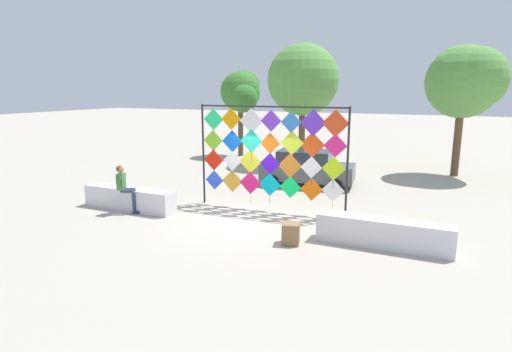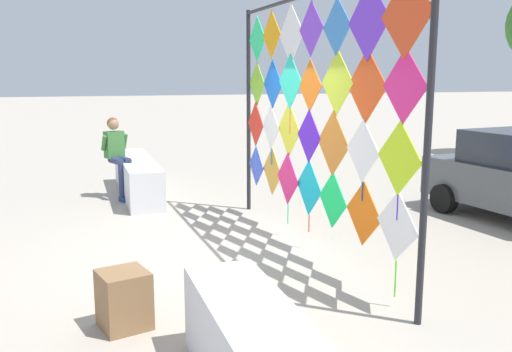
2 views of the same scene
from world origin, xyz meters
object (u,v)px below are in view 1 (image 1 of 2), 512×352
(seated_vendor, at_px, (125,185))
(kite_display_rack, at_px, (271,150))
(tree_broadleaf, at_px, (242,92))
(cardboard_box_large, at_px, (291,234))
(tree_far_right, at_px, (466,81))
(tree_palm_like, at_px, (304,81))
(parked_car, at_px, (307,168))

(seated_vendor, bearing_deg, kite_display_rack, 28.06)
(kite_display_rack, distance_m, tree_broadleaf, 11.98)
(cardboard_box_large, bearing_deg, seated_vendor, 175.96)
(tree_far_right, distance_m, tree_palm_like, 7.58)
(tree_far_right, xyz_separation_m, tree_broadleaf, (-11.84, 1.44, -0.53))
(cardboard_box_large, bearing_deg, parked_car, 104.38)
(kite_display_rack, xyz_separation_m, seated_vendor, (-4.19, -2.23, -1.11))
(cardboard_box_large, bearing_deg, tree_far_right, 70.22)
(kite_display_rack, relative_size, tree_palm_like, 0.80)
(kite_display_rack, distance_m, parked_car, 4.28)
(kite_display_rack, relative_size, parked_car, 1.28)
(seated_vendor, relative_size, cardboard_box_large, 2.83)
(cardboard_box_large, distance_m, tree_far_right, 12.74)
(seated_vendor, distance_m, cardboard_box_large, 5.90)
(cardboard_box_large, xyz_separation_m, tree_palm_like, (-3.49, 11.57, 4.11))
(seated_vendor, xyz_separation_m, tree_broadleaf, (-1.91, 12.39, 2.87))
(tree_palm_like, bearing_deg, tree_broadleaf, 163.91)
(tree_broadleaf, relative_size, tree_palm_like, 0.81)
(kite_display_rack, distance_m, cardboard_box_large, 3.59)
(parked_car, xyz_separation_m, cardboard_box_large, (1.72, -6.73, -0.47))
(cardboard_box_large, relative_size, tree_palm_like, 0.09)
(kite_display_rack, bearing_deg, cardboard_box_large, -57.89)
(kite_display_rack, height_order, seated_vendor, kite_display_rack)
(parked_car, bearing_deg, kite_display_rack, -89.11)
(seated_vendor, distance_m, tree_palm_like, 11.92)
(parked_car, xyz_separation_m, tree_broadleaf, (-6.03, 6.08, 3.06))
(cardboard_box_large, distance_m, tree_broadleaf, 15.38)
(kite_display_rack, bearing_deg, tree_far_right, 56.60)
(kite_display_rack, bearing_deg, tree_broadleaf, 120.98)
(parked_car, relative_size, cardboard_box_large, 7.13)
(parked_car, distance_m, tree_far_right, 8.25)
(seated_vendor, xyz_separation_m, tree_far_right, (9.94, 10.95, 3.40))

